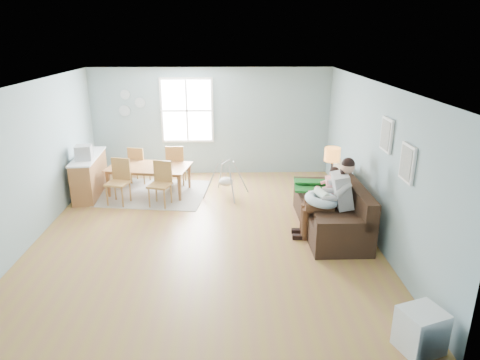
{
  "coord_description": "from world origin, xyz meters",
  "views": [
    {
      "loc": [
        0.46,
        -7.22,
        3.49
      ],
      "look_at": [
        0.64,
        -0.0,
        1.0
      ],
      "focal_mm": 32.0,
      "sensor_mm": 36.0,
      "label": 1
    }
  ],
  "objects_px": {
    "floor_lamp": "(332,161)",
    "dining_table": "(149,180)",
    "chair_sw": "(119,178)",
    "counter": "(90,175)",
    "chair_nw": "(138,163)",
    "storage_cube": "(420,330)",
    "toddler": "(328,185)",
    "chair_ne": "(176,162)",
    "father": "(332,195)",
    "sofa": "(334,212)",
    "baby_swing": "(226,181)",
    "chair_se": "(161,180)",
    "monitor": "(83,153)"
  },
  "relations": [
    {
      "from": "floor_lamp",
      "to": "dining_table",
      "type": "bearing_deg",
      "value": 157.62
    },
    {
      "from": "chair_sw",
      "to": "counter",
      "type": "relative_size",
      "value": 0.59
    },
    {
      "from": "chair_nw",
      "to": "storage_cube",
      "type": "bearing_deg",
      "value": -53.48
    },
    {
      "from": "toddler",
      "to": "floor_lamp",
      "type": "bearing_deg",
      "value": 66.28
    },
    {
      "from": "storage_cube",
      "to": "chair_ne",
      "type": "xyz_separation_m",
      "value": [
        -3.46,
        5.78,
        0.31
      ]
    },
    {
      "from": "chair_nw",
      "to": "toddler",
      "type": "bearing_deg",
      "value": -31.27
    },
    {
      "from": "father",
      "to": "sofa",
      "type": "bearing_deg",
      "value": 66.59
    },
    {
      "from": "father",
      "to": "floor_lamp",
      "type": "distance_m",
      "value": 0.88
    },
    {
      "from": "sofa",
      "to": "chair_ne",
      "type": "distance_m",
      "value": 4.1
    },
    {
      "from": "baby_swing",
      "to": "chair_se",
      "type": "bearing_deg",
      "value": -161.51
    },
    {
      "from": "floor_lamp",
      "to": "monitor",
      "type": "distance_m",
      "value": 5.2
    },
    {
      "from": "baby_swing",
      "to": "counter",
      "type": "bearing_deg",
      "value": 176.39
    },
    {
      "from": "floor_lamp",
      "to": "chair_nw",
      "type": "bearing_deg",
      "value": 151.62
    },
    {
      "from": "sofa",
      "to": "dining_table",
      "type": "distance_m",
      "value": 4.25
    },
    {
      "from": "storage_cube",
      "to": "chair_nw",
      "type": "bearing_deg",
      "value": 126.52
    },
    {
      "from": "father",
      "to": "baby_swing",
      "type": "relative_size",
      "value": 1.42
    },
    {
      "from": "storage_cube",
      "to": "baby_swing",
      "type": "bearing_deg",
      "value": 114.29
    },
    {
      "from": "dining_table",
      "to": "chair_sw",
      "type": "relative_size",
      "value": 1.86
    },
    {
      "from": "counter",
      "to": "chair_se",
      "type": "bearing_deg",
      "value": -20.89
    },
    {
      "from": "chair_ne",
      "to": "monitor",
      "type": "xyz_separation_m",
      "value": [
        -1.84,
        -0.89,
        0.5
      ]
    },
    {
      "from": "chair_ne",
      "to": "chair_se",
      "type": "bearing_deg",
      "value": -97.64
    },
    {
      "from": "chair_sw",
      "to": "counter",
      "type": "xyz_separation_m",
      "value": [
        -0.8,
        0.52,
        -0.1
      ]
    },
    {
      "from": "toddler",
      "to": "chair_ne",
      "type": "relative_size",
      "value": 0.91
    },
    {
      "from": "toddler",
      "to": "dining_table",
      "type": "bearing_deg",
      "value": 154.25
    },
    {
      "from": "dining_table",
      "to": "chair_nw",
      "type": "bearing_deg",
      "value": 128.37
    },
    {
      "from": "dining_table",
      "to": "chair_sw",
      "type": "xyz_separation_m",
      "value": [
        -0.53,
        -0.56,
        0.24
      ]
    },
    {
      "from": "father",
      "to": "storage_cube",
      "type": "xyz_separation_m",
      "value": [
        0.39,
        -2.91,
        -0.54
      ]
    },
    {
      "from": "toddler",
      "to": "baby_swing",
      "type": "distance_m",
      "value": 2.5
    },
    {
      "from": "storage_cube",
      "to": "baby_swing",
      "type": "xyz_separation_m",
      "value": [
        -2.26,
        5.0,
        0.1
      ]
    },
    {
      "from": "toddler",
      "to": "chair_nw",
      "type": "distance_m",
      "value": 4.74
    },
    {
      "from": "chair_sw",
      "to": "chair_ne",
      "type": "height_order",
      "value": "chair_ne"
    },
    {
      "from": "dining_table",
      "to": "chair_nw",
      "type": "relative_size",
      "value": 1.97
    },
    {
      "from": "storage_cube",
      "to": "counter",
      "type": "xyz_separation_m",
      "value": [
        -5.33,
        5.19,
        0.2
      ]
    },
    {
      "from": "sofa",
      "to": "baby_swing",
      "type": "height_order",
      "value": "sofa"
    },
    {
      "from": "floor_lamp",
      "to": "dining_table",
      "type": "distance_m",
      "value": 4.16
    },
    {
      "from": "toddler",
      "to": "dining_table",
      "type": "distance_m",
      "value": 4.1
    },
    {
      "from": "floor_lamp",
      "to": "counter",
      "type": "distance_m",
      "value": 5.36
    },
    {
      "from": "monitor",
      "to": "father",
      "type": "bearing_deg",
      "value": -21.92
    },
    {
      "from": "father",
      "to": "monitor",
      "type": "height_order",
      "value": "father"
    },
    {
      "from": "toddler",
      "to": "chair_nw",
      "type": "bearing_deg",
      "value": 148.73
    },
    {
      "from": "chair_ne",
      "to": "counter",
      "type": "relative_size",
      "value": 0.6
    },
    {
      "from": "storage_cube",
      "to": "floor_lamp",
      "type": "bearing_deg",
      "value": 93.76
    },
    {
      "from": "chair_se",
      "to": "counter",
      "type": "height_order",
      "value": "chair_se"
    },
    {
      "from": "chair_sw",
      "to": "chair_ne",
      "type": "bearing_deg",
      "value": 45.95
    },
    {
      "from": "toddler",
      "to": "storage_cube",
      "type": "bearing_deg",
      "value": -84.42
    },
    {
      "from": "dining_table",
      "to": "counter",
      "type": "height_order",
      "value": "counter"
    },
    {
      "from": "monitor",
      "to": "baby_swing",
      "type": "relative_size",
      "value": 0.35
    },
    {
      "from": "chair_se",
      "to": "chair_nw",
      "type": "distance_m",
      "value": 1.56
    },
    {
      "from": "father",
      "to": "storage_cube",
      "type": "relative_size",
      "value": 2.56
    },
    {
      "from": "sofa",
      "to": "father",
      "type": "relative_size",
      "value": 1.57
    }
  ]
}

